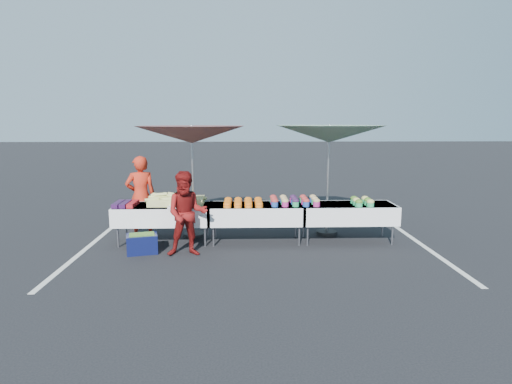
{
  "coord_description": "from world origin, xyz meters",
  "views": [
    {
      "loc": [
        -0.25,
        -8.19,
        2.38
      ],
      "look_at": [
        0.0,
        0.0,
        1.0
      ],
      "focal_mm": 30.0,
      "sensor_mm": 36.0,
      "label": 1
    }
  ],
  "objects_px": {
    "table_center": "(256,213)",
    "umbrella_left": "(192,136)",
    "customer": "(187,214)",
    "umbrella_right": "(329,135)",
    "storage_bin": "(142,243)",
    "vendor": "(141,196)",
    "table_left": "(164,214)",
    "table_right": "(347,212)"
  },
  "relations": [
    {
      "from": "table_center",
      "to": "umbrella_left",
      "type": "xyz_separation_m",
      "value": [
        -1.27,
        0.4,
        1.49
      ]
    },
    {
      "from": "umbrella_left",
      "to": "storage_bin",
      "type": "relative_size",
      "value": 4.77
    },
    {
      "from": "table_right",
      "to": "umbrella_left",
      "type": "xyz_separation_m",
      "value": [
        -3.07,
        0.4,
        1.49
      ]
    },
    {
      "from": "table_right",
      "to": "umbrella_left",
      "type": "relative_size",
      "value": 0.63
    },
    {
      "from": "table_left",
      "to": "umbrella_left",
      "type": "distance_m",
      "value": 1.64
    },
    {
      "from": "customer",
      "to": "umbrella_left",
      "type": "bearing_deg",
      "value": 86.44
    },
    {
      "from": "umbrella_left",
      "to": "storage_bin",
      "type": "distance_m",
      "value": 2.32
    },
    {
      "from": "umbrella_left",
      "to": "umbrella_right",
      "type": "bearing_deg",
      "value": 1.84
    },
    {
      "from": "vendor",
      "to": "umbrella_left",
      "type": "relative_size",
      "value": 0.57
    },
    {
      "from": "table_right",
      "to": "storage_bin",
      "type": "distance_m",
      "value": 3.96
    },
    {
      "from": "table_left",
      "to": "table_right",
      "type": "distance_m",
      "value": 3.6
    },
    {
      "from": "customer",
      "to": "storage_bin",
      "type": "bearing_deg",
      "value": 164.13
    },
    {
      "from": "vendor",
      "to": "table_center",
      "type": "bearing_deg",
      "value": 148.25
    },
    {
      "from": "table_left",
      "to": "table_center",
      "type": "distance_m",
      "value": 1.8
    },
    {
      "from": "table_center",
      "to": "storage_bin",
      "type": "xyz_separation_m",
      "value": [
        -2.09,
        -0.65,
        -0.4
      ]
    },
    {
      "from": "table_left",
      "to": "vendor",
      "type": "relative_size",
      "value": 1.12
    },
    {
      "from": "customer",
      "to": "vendor",
      "type": "bearing_deg",
      "value": 124.55
    },
    {
      "from": "storage_bin",
      "to": "vendor",
      "type": "bearing_deg",
      "value": 88.95
    },
    {
      "from": "table_center",
      "to": "umbrella_left",
      "type": "distance_m",
      "value": 2.0
    },
    {
      "from": "table_center",
      "to": "umbrella_left",
      "type": "relative_size",
      "value": 0.63
    },
    {
      "from": "table_right",
      "to": "vendor",
      "type": "bearing_deg",
      "value": 172.47
    },
    {
      "from": "table_center",
      "to": "storage_bin",
      "type": "bearing_deg",
      "value": -162.7
    },
    {
      "from": "customer",
      "to": "umbrella_right",
      "type": "relative_size",
      "value": 0.51
    },
    {
      "from": "table_left",
      "to": "storage_bin",
      "type": "bearing_deg",
      "value": -113.77
    },
    {
      "from": "table_right",
      "to": "customer",
      "type": "height_order",
      "value": "customer"
    },
    {
      "from": "table_center",
      "to": "customer",
      "type": "height_order",
      "value": "customer"
    },
    {
      "from": "umbrella_left",
      "to": "umbrella_right",
      "type": "height_order",
      "value": "umbrella_right"
    },
    {
      "from": "table_center",
      "to": "customer",
      "type": "bearing_deg",
      "value": -146.68
    },
    {
      "from": "table_left",
      "to": "storage_bin",
      "type": "xyz_separation_m",
      "value": [
        -0.29,
        -0.65,
        -0.4
      ]
    },
    {
      "from": "table_left",
      "to": "customer",
      "type": "distance_m",
      "value": 1.0
    },
    {
      "from": "customer",
      "to": "umbrella_right",
      "type": "height_order",
      "value": "umbrella_right"
    },
    {
      "from": "table_left",
      "to": "table_center",
      "type": "bearing_deg",
      "value": 0.0
    },
    {
      "from": "umbrella_left",
      "to": "customer",
      "type": "bearing_deg",
      "value": -88.79
    },
    {
      "from": "table_right",
      "to": "umbrella_right",
      "type": "xyz_separation_m",
      "value": [
        -0.3,
        0.49,
        1.5
      ]
    },
    {
      "from": "storage_bin",
      "to": "customer",
      "type": "bearing_deg",
      "value": -24.97
    },
    {
      "from": "table_left",
      "to": "umbrella_right",
      "type": "distance_m",
      "value": 3.66
    },
    {
      "from": "table_right",
      "to": "vendor",
      "type": "distance_m",
      "value": 4.2
    },
    {
      "from": "umbrella_left",
      "to": "table_left",
      "type": "bearing_deg",
      "value": -143.13
    },
    {
      "from": "umbrella_right",
      "to": "vendor",
      "type": "bearing_deg",
      "value": 179.09
    },
    {
      "from": "table_center",
      "to": "vendor",
      "type": "xyz_separation_m",
      "value": [
        -2.36,
        0.55,
        0.25
      ]
    },
    {
      "from": "table_right",
      "to": "umbrella_right",
      "type": "distance_m",
      "value": 1.61
    },
    {
      "from": "umbrella_right",
      "to": "storage_bin",
      "type": "xyz_separation_m",
      "value": [
        -3.59,
        -1.14,
        -1.9
      ]
    }
  ]
}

